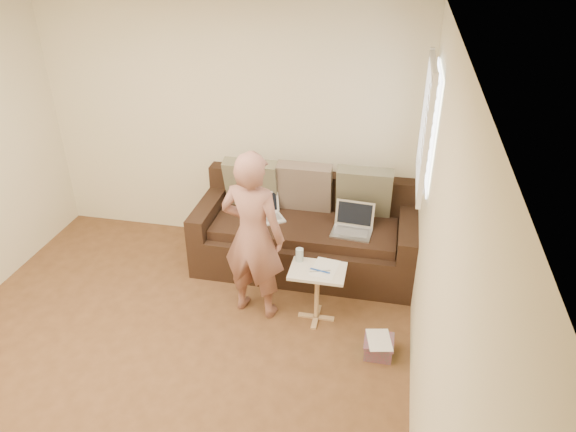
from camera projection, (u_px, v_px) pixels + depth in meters
The scene contains 17 objects.
floor at pixel (154, 375), 4.26m from camera, with size 4.50×4.50×0.00m, color #53361F.
ceiling at pixel (97, 39), 2.99m from camera, with size 4.50×4.50×0.00m, color white.
wall_back at pixel (229, 126), 5.54m from camera, with size 4.00×4.00×0.00m, color beige.
wall_right at pixel (433, 271), 3.27m from camera, with size 4.50×4.50×0.00m, color beige.
window_blinds at pixel (428, 126), 4.36m from camera, with size 0.12×0.88×1.08m, color white, non-canonical shape.
sofa at pixel (305, 230), 5.41m from camera, with size 2.20×0.95×0.85m, color black, non-canonical shape.
pillow_left at pixel (252, 183), 5.51m from camera, with size 0.55×0.14×0.55m, color #635F49, non-canonical shape.
pillow_mid at pixel (305, 187), 5.43m from camera, with size 0.55×0.14×0.55m, color brown, non-canonical shape.
pillow_right at pixel (364, 192), 5.34m from camera, with size 0.55×0.14×0.55m, color #635F49, non-canonical shape.
laptop_silver at pixel (351, 234), 5.16m from camera, with size 0.38×0.27×0.25m, color #B7BABC, non-canonical shape.
laptop_white at pixel (267, 220), 5.39m from camera, with size 0.34×0.25×0.25m, color white, non-canonical shape.
person at pixel (253, 236), 4.59m from camera, with size 0.58×0.39×1.59m, color #8C4C50.
side_table at pixel (317, 294), 4.74m from camera, with size 0.48×0.34×0.53m, color silver, non-canonical shape.
drinking_glass at pixel (299, 255), 4.71m from camera, with size 0.07×0.07×0.12m, color silver, non-canonical shape.
scissors at pixel (320, 271), 4.58m from camera, with size 0.18×0.10×0.02m, color silver, non-canonical shape.
paper_on_table at pixel (325, 268), 4.63m from camera, with size 0.21×0.30×0.00m, color white, non-canonical shape.
striped_box at pixel (378, 347), 4.43m from camera, with size 0.24×0.24×0.15m, color #B91B56, non-canonical shape.
Camera 1 is at (1.67, -2.81, 3.20)m, focal length 33.30 mm.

